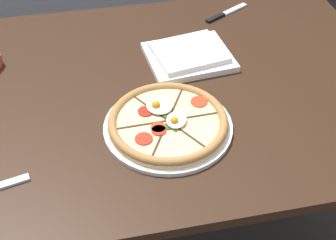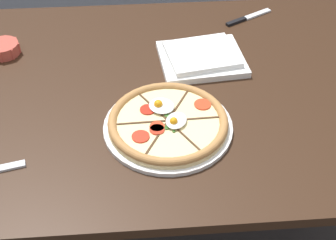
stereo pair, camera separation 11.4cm
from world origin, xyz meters
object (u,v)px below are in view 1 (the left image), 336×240
at_px(pizza, 168,123).
at_px(dining_table, 177,107).
at_px(napkin_folded, 189,55).
at_px(knife_spare, 226,13).

bearing_deg(pizza, dining_table, 69.70).
bearing_deg(napkin_folded, knife_spare, 51.57).
relative_size(napkin_folded, knife_spare, 1.52).
xyz_separation_m(pizza, knife_spare, (0.32, 0.54, -0.02)).
distance_m(pizza, napkin_folded, 0.32).
bearing_deg(dining_table, knife_spare, 54.56).
height_order(napkin_folded, knife_spare, napkin_folded).
bearing_deg(dining_table, pizza, -110.30).
bearing_deg(pizza, knife_spare, 59.17).
xyz_separation_m(dining_table, knife_spare, (0.26, 0.36, 0.10)).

